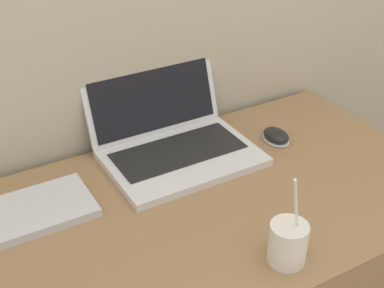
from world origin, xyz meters
The scene contains 3 objects.
laptop centered at (0.05, 0.56, 0.78)m, with size 0.38×0.34×0.22m.
drink_cup centered at (0.06, 0.08, 0.78)m, with size 0.08×0.08×0.22m.
computer_mouse centered at (0.33, 0.47, 0.75)m, with size 0.06×0.09×0.03m.
Camera 1 is at (-0.50, -0.51, 1.49)m, focal length 50.00 mm.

